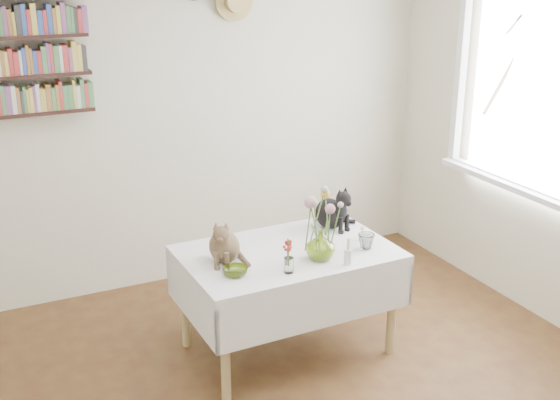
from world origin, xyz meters
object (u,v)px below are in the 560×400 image
black_cat (330,206)px  flower_vase (320,245)px  tabby_cat (224,238)px  bookshelf_unit (5,44)px  dining_table (288,276)px

black_cat → flower_vase: 0.52m
tabby_cat → bookshelf_unit: size_ratio=0.28×
flower_vase → bookshelf_unit: bookshelf_unit is taller
dining_table → black_cat: size_ratio=4.31×
tabby_cat → black_cat: size_ratio=0.96×
flower_vase → bookshelf_unit: 2.30m
dining_table → tabby_cat: tabby_cat is taller
tabby_cat → bookshelf_unit: bearing=158.5°
flower_vase → bookshelf_unit: size_ratio=0.18×
bookshelf_unit → flower_vase: bearing=-44.1°
black_cat → bookshelf_unit: (-1.76, 1.00, 1.02)m
dining_table → black_cat: (0.42, 0.22, 0.32)m
tabby_cat → black_cat: (0.81, 0.20, 0.01)m
tabby_cat → black_cat: 0.84m
tabby_cat → bookshelf_unit: 1.84m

